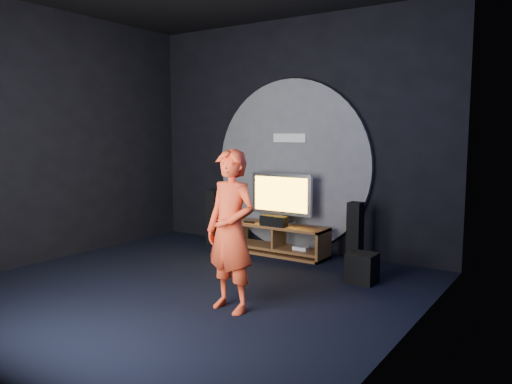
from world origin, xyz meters
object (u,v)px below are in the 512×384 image
tower_speaker_left (214,217)px  subwoofer (362,268)px  tv (281,196)px  player (231,231)px  tower_speaker_right (355,235)px  media_console (279,242)px

tower_speaker_left → subwoofer: 2.90m
tv → subwoofer: (1.56, -0.72, -0.68)m
tower_speaker_left → subwoofer: (2.81, -0.69, -0.26)m
tower_speaker_left → player: size_ratio=0.54×
tower_speaker_right → media_console: bearing=178.2°
tv → player: bearing=-71.1°
media_console → tower_speaker_right: (1.20, -0.04, 0.25)m
media_console → tv: size_ratio=1.51×
media_console → tower_speaker_right: size_ratio=1.70×
tower_speaker_left → tower_speaker_right: same height
media_console → tower_speaker_left: size_ratio=1.70×
media_console → player: player is taller
tv → subwoofer: size_ratio=2.76×
subwoofer → player: player is taller
media_console → tower_speaker_left: bearing=178.5°
media_console → subwoofer: size_ratio=4.17×
media_console → subwoofer: media_console is taller
tower_speaker_right → player: player is taller
player → media_console: bearing=116.4°
tv → player: player is taller
tower_speaker_right → player: bearing=-100.3°
subwoofer → tower_speaker_right: bearing=119.7°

